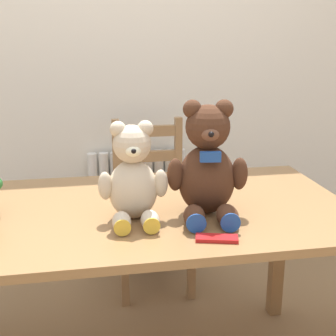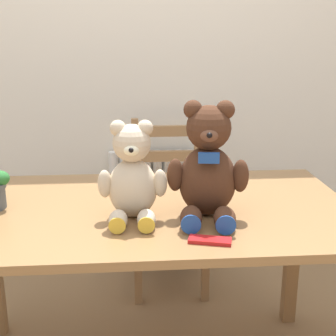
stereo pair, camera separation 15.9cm
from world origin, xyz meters
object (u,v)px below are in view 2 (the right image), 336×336
Objects in this scene: wooden_chair_behind at (168,207)px; chocolate_bar at (210,240)px; teddy_bear_left at (132,177)px; teddy_bear_right at (208,168)px.

chocolate_bar is at bearing 91.83° from wooden_chair_behind.
teddy_bear_right reaches higher than teddy_bear_left.
wooden_chair_behind is 1.05m from teddy_bear_right.
chocolate_bar is (0.04, -1.14, 0.32)m from wooden_chair_behind.
teddy_bear_right is (0.26, -0.00, 0.03)m from teddy_bear_left.
teddy_bear_left is 0.26m from teddy_bear_right.
teddy_bear_right is at bearing 83.52° from chocolate_bar.
wooden_chair_behind is 1.18m from chocolate_bar.
teddy_bear_right is at bearing -178.33° from teddy_bear_left.
teddy_bear_right reaches higher than wooden_chair_behind.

